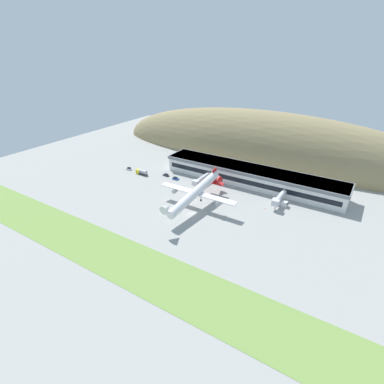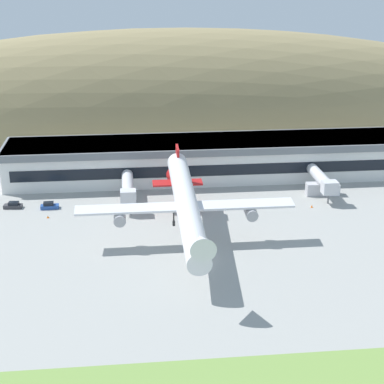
{
  "view_description": "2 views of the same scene",
  "coord_description": "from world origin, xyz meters",
  "px_view_note": "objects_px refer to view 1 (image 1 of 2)",
  "views": [
    {
      "loc": [
        65.34,
        -104.17,
        73.13
      ],
      "look_at": [
        -5.3,
        7.76,
        7.11
      ],
      "focal_mm": 28.0,
      "sensor_mm": 36.0,
      "label": 1
    },
    {
      "loc": [
        -13.25,
        -105.42,
        50.95
      ],
      "look_at": [
        -0.64,
        10.67,
        9.2
      ],
      "focal_mm": 60.0,
      "sensor_mm": 36.0,
      "label": 2
    }
  ],
  "objects_px": {
    "jetway_0": "(201,179)",
    "service_car_2": "(176,178)",
    "service_car_0": "(129,169)",
    "service_car_1": "(166,175)",
    "service_car_3": "(200,186)",
    "traffic_cone_1": "(170,182)",
    "box_truck": "(280,202)",
    "terminal_building": "(251,175)",
    "fuel_truck": "(142,172)",
    "jetway_1": "(279,198)",
    "traffic_cone_0": "(265,208)",
    "cargo_airplane": "(196,192)"
  },
  "relations": [
    {
      "from": "service_car_3",
      "to": "box_truck",
      "type": "bearing_deg",
      "value": 5.0
    },
    {
      "from": "jetway_0",
      "to": "service_car_0",
      "type": "relative_size",
      "value": 4.02
    },
    {
      "from": "service_car_2",
      "to": "fuel_truck",
      "type": "distance_m",
      "value": 22.67
    },
    {
      "from": "jetway_1",
      "to": "box_truck",
      "type": "xyz_separation_m",
      "value": [
        0.38,
        0.73,
        -2.59
      ]
    },
    {
      "from": "jetway_1",
      "to": "traffic_cone_1",
      "type": "xyz_separation_m",
      "value": [
        -61.74,
        -7.05,
        -3.71
      ]
    },
    {
      "from": "terminal_building",
      "to": "jetway_0",
      "type": "distance_m",
      "value": 28.66
    },
    {
      "from": "service_car_1",
      "to": "box_truck",
      "type": "height_order",
      "value": "box_truck"
    },
    {
      "from": "service_car_2",
      "to": "box_truck",
      "type": "xyz_separation_m",
      "value": [
        62.35,
        2.14,
        0.78
      ]
    },
    {
      "from": "terminal_building",
      "to": "service_car_3",
      "type": "relative_size",
      "value": 27.85
    },
    {
      "from": "service_car_1",
      "to": "service_car_2",
      "type": "relative_size",
      "value": 1.02
    },
    {
      "from": "fuel_truck",
      "to": "service_car_0",
      "type": "bearing_deg",
      "value": 173.59
    },
    {
      "from": "terminal_building",
      "to": "traffic_cone_1",
      "type": "relative_size",
      "value": 180.83
    },
    {
      "from": "jetway_1",
      "to": "service_car_0",
      "type": "relative_size",
      "value": 3.75
    },
    {
      "from": "jetway_0",
      "to": "jetway_1",
      "type": "height_order",
      "value": "same"
    },
    {
      "from": "service_car_0",
      "to": "service_car_1",
      "type": "relative_size",
      "value": 1.02
    },
    {
      "from": "jetway_0",
      "to": "service_car_1",
      "type": "bearing_deg",
      "value": 179.22
    },
    {
      "from": "jetway_0",
      "to": "service_car_2",
      "type": "bearing_deg",
      "value": -177.28
    },
    {
      "from": "jetway_0",
      "to": "box_truck",
      "type": "height_order",
      "value": "jetway_0"
    },
    {
      "from": "service_car_1",
      "to": "service_car_2",
      "type": "xyz_separation_m",
      "value": [
        7.97,
        -1.16,
        0.03
      ]
    },
    {
      "from": "service_car_0",
      "to": "service_car_3",
      "type": "xyz_separation_m",
      "value": [
        52.39,
        1.88,
        -0.03
      ]
    },
    {
      "from": "service_car_0",
      "to": "traffic_cone_0",
      "type": "xyz_separation_m",
      "value": [
        91.83,
        -1.96,
        -0.4
      ]
    },
    {
      "from": "cargo_airplane",
      "to": "traffic_cone_1",
      "type": "height_order",
      "value": "cargo_airplane"
    },
    {
      "from": "jetway_0",
      "to": "box_truck",
      "type": "relative_size",
      "value": 2.13
    },
    {
      "from": "cargo_airplane",
      "to": "terminal_building",
      "type": "bearing_deg",
      "value": 73.68
    },
    {
      "from": "jetway_0",
      "to": "jetway_1",
      "type": "bearing_deg",
      "value": 0.76
    },
    {
      "from": "service_car_3",
      "to": "box_truck",
      "type": "height_order",
      "value": "box_truck"
    },
    {
      "from": "fuel_truck",
      "to": "box_truck",
      "type": "xyz_separation_m",
      "value": [
        84.46,
        7.09,
        -0.1
      ]
    },
    {
      "from": "jetway_0",
      "to": "service_car_1",
      "type": "relative_size",
      "value": 4.09
    },
    {
      "from": "terminal_building",
      "to": "service_car_0",
      "type": "relative_size",
      "value": 25.17
    },
    {
      "from": "service_car_1",
      "to": "jetway_0",
      "type": "bearing_deg",
      "value": -0.78
    },
    {
      "from": "cargo_airplane",
      "to": "service_car_3",
      "type": "xyz_separation_m",
      "value": [
        -9.8,
        20.66,
        -7.56
      ]
    },
    {
      "from": "terminal_building",
      "to": "jetway_0",
      "type": "bearing_deg",
      "value": -142.29
    },
    {
      "from": "service_car_3",
      "to": "traffic_cone_0",
      "type": "distance_m",
      "value": 39.63
    },
    {
      "from": "service_car_2",
      "to": "jetway_1",
      "type": "bearing_deg",
      "value": 1.31
    },
    {
      "from": "cargo_airplane",
      "to": "service_car_0",
      "type": "distance_m",
      "value": 65.4
    },
    {
      "from": "traffic_cone_0",
      "to": "jetway_1",
      "type": "bearing_deg",
      "value": 58.54
    },
    {
      "from": "jetway_0",
      "to": "service_car_0",
      "type": "distance_m",
      "value": 51.76
    },
    {
      "from": "service_car_3",
      "to": "box_truck",
      "type": "relative_size",
      "value": 0.48
    },
    {
      "from": "jetway_0",
      "to": "service_car_0",
      "type": "xyz_separation_m",
      "value": [
        -51.46,
        -4.42,
        -3.32
      ]
    },
    {
      "from": "service_car_0",
      "to": "service_car_2",
      "type": "xyz_separation_m",
      "value": [
        34.13,
        3.59,
        -0.05
      ]
    },
    {
      "from": "service_car_2",
      "to": "box_truck",
      "type": "height_order",
      "value": "box_truck"
    },
    {
      "from": "service_car_1",
      "to": "service_car_3",
      "type": "xyz_separation_m",
      "value": [
        26.22,
        -2.88,
        0.06
      ]
    },
    {
      "from": "jetway_1",
      "to": "box_truck",
      "type": "bearing_deg",
      "value": 62.21
    },
    {
      "from": "traffic_cone_1",
      "to": "box_truck",
      "type": "bearing_deg",
      "value": 7.13
    },
    {
      "from": "service_car_0",
      "to": "service_car_1",
      "type": "bearing_deg",
      "value": 10.31
    },
    {
      "from": "traffic_cone_1",
      "to": "service_car_2",
      "type": "bearing_deg",
      "value": 92.32
    },
    {
      "from": "jetway_1",
      "to": "service_car_3",
      "type": "bearing_deg",
      "value": -175.9
    },
    {
      "from": "fuel_truck",
      "to": "traffic_cone_0",
      "type": "height_order",
      "value": "fuel_truck"
    },
    {
      "from": "service_car_0",
      "to": "box_truck",
      "type": "xyz_separation_m",
      "value": [
        96.48,
        5.74,
        0.73
      ]
    },
    {
      "from": "terminal_building",
      "to": "service_car_3",
      "type": "height_order",
      "value": "terminal_building"
    }
  ]
}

